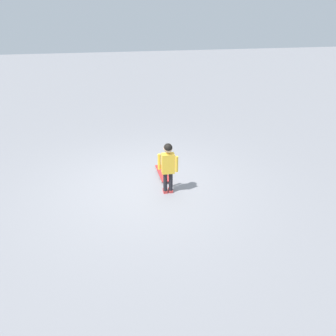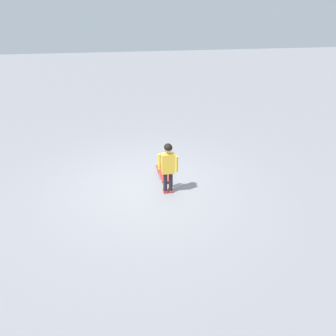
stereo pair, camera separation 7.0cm
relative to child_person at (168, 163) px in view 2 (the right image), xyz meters
The scene contains 3 objects.
ground_plane 0.86m from the child_person, 138.88° to the left, with size 50.00×50.00×0.00m, color gray.
child_person is the anchor object (origin of this frame).
skateboard 0.92m from the child_person, 87.11° to the left, with size 0.20×0.79×0.07m.
Camera 2 is at (-0.60, -5.29, 3.17)m, focal length 31.62 mm.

